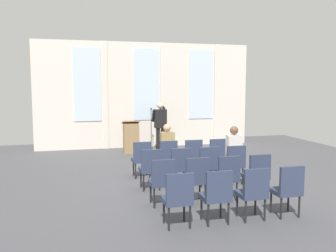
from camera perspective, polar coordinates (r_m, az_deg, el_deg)
ground_plane at (r=8.87m, az=3.25°, el=-8.91°), size 14.04×14.04×0.00m
rear_partition at (r=13.80m, az=-3.34°, el=5.04°), size 8.23×0.14×3.97m
speaker at (r=12.70m, az=-1.22°, el=0.43°), size 0.51×0.69×1.76m
mic_stand at (r=13.00m, az=-2.67°, el=-2.49°), size 0.28×0.28×1.55m
lectern at (r=12.62m, az=-5.88°, el=-1.79°), size 0.60×0.48×1.16m
chair_r0_c0 at (r=9.20m, az=-4.17°, el=-4.93°), size 0.46×0.44×0.94m
chair_r0_c1 at (r=9.34m, az=-0.07°, el=-4.75°), size 0.46×0.44×0.94m
audience_r0_c1 at (r=9.37m, az=-0.19°, el=-3.34°), size 0.36×0.39×1.36m
chair_r0_c2 at (r=9.52m, az=3.90°, el=-4.54°), size 0.46×0.44×0.94m
chair_r0_c3 at (r=9.75m, az=7.69°, el=-4.33°), size 0.46×0.44×0.94m
chair_r1_c0 at (r=8.12m, az=-2.77°, el=-6.45°), size 0.46×0.44×0.94m
chair_r1_c1 at (r=8.28m, az=1.86°, el=-6.19°), size 0.46×0.44×0.94m
chair_r1_c2 at (r=8.48m, az=6.28°, el=-5.92°), size 0.46×0.44×0.94m
chair_r1_c3 at (r=8.74m, az=10.46°, el=-5.62°), size 0.46×0.44×0.94m
audience_r1_c3 at (r=8.77m, az=10.28°, el=-4.04°), size 0.36×0.39×1.39m
chair_r2_c0 at (r=7.05m, az=-0.92°, el=-8.41°), size 0.46×0.44×0.94m
chair_r2_c1 at (r=7.23m, az=4.36°, el=-8.05°), size 0.46×0.44×0.94m
chair_r2_c2 at (r=7.47m, az=9.33°, el=-7.65°), size 0.46×0.44×0.94m
chair_r2_c3 at (r=7.76m, az=13.96°, el=-7.23°), size 0.46×0.44×0.94m
chair_r3_c0 at (r=6.00m, az=1.60°, el=-11.06°), size 0.46×0.44×0.94m
chair_r3_c1 at (r=6.22m, az=7.72°, el=-10.50°), size 0.46×0.44×0.94m
chair_r3_c2 at (r=6.49m, az=13.36°, el=-9.89°), size 0.46×0.44×0.94m
chair_r3_c3 at (r=6.82m, az=18.47°, el=-9.24°), size 0.46×0.44×0.94m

